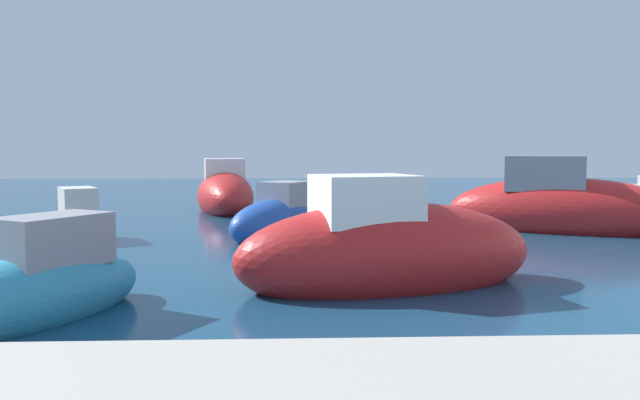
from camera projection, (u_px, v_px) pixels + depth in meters
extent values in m
ellipsoid|color=#B21E1E|center=(225.00, 196.00, 21.54)|extent=(2.92, 5.82, 1.80)
cube|color=white|center=(224.00, 170.00, 21.90)|extent=(1.69, 2.02, 0.83)
ellipsoid|color=#B21E1E|center=(563.00, 212.00, 15.92)|extent=(6.33, 4.33, 1.85)
cube|color=gray|center=(545.00, 173.00, 16.01)|extent=(2.41, 2.15, 0.95)
ellipsoid|color=#B21E1E|center=(388.00, 256.00, 9.44)|extent=(5.30, 3.08, 1.72)
cube|color=white|center=(365.00, 200.00, 9.25)|extent=(1.79, 1.64, 0.78)
ellipsoid|color=teal|center=(37.00, 296.00, 7.55)|extent=(2.64, 3.37, 1.09)
cube|color=gray|center=(53.00, 241.00, 7.72)|extent=(1.40, 1.60, 0.68)
ellipsoid|color=white|center=(77.00, 227.00, 14.63)|extent=(2.59, 3.49, 0.99)
cube|color=beige|center=(78.00, 202.00, 14.35)|extent=(1.23, 1.40, 0.69)
ellipsoid|color=#1E479E|center=(279.00, 223.00, 14.79)|extent=(3.09, 3.58, 1.26)
cube|color=gray|center=(285.00, 194.00, 14.96)|extent=(1.47, 1.48, 0.65)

